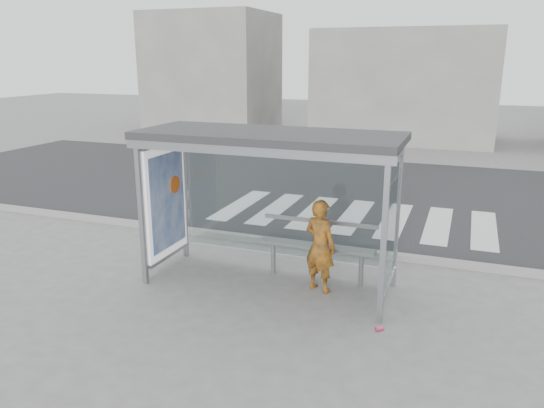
{
  "coord_description": "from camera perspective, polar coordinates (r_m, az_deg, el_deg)",
  "views": [
    {
      "loc": [
        2.99,
        -7.84,
        3.75
      ],
      "look_at": [
        -0.02,
        0.2,
        1.38
      ],
      "focal_mm": 35.0,
      "sensor_mm": 36.0,
      "label": 1
    }
  ],
  "objects": [
    {
      "name": "person",
      "position": [
        8.72,
        5.19,
        -4.5
      ],
      "size": [
        0.67,
        0.55,
        1.57
      ],
      "primitive_type": "imported",
      "rotation": [
        0.0,
        0.0,
        2.78
      ],
      "color": "orange",
      "rests_on": "ground"
    },
    {
      "name": "curb",
      "position": [
        10.89,
        3.32,
        -4.4
      ],
      "size": [
        30.0,
        0.18,
        0.12
      ],
      "primitive_type": "cube",
      "color": "gray",
      "rests_on": "ground"
    },
    {
      "name": "bus_shelter",
      "position": [
        8.77,
        -2.49,
        3.81
      ],
      "size": [
        4.25,
        1.65,
        2.62
      ],
      "color": "gray",
      "rests_on": "ground"
    },
    {
      "name": "building_center",
      "position": [
        26.05,
        14.21,
        12.25
      ],
      "size": [
        8.0,
        5.0,
        5.0
      ],
      "primitive_type": "cube",
      "color": "slate",
      "rests_on": "ground"
    },
    {
      "name": "building_left",
      "position": [
        28.93,
        -6.38,
        13.88
      ],
      "size": [
        6.0,
        5.0,
        6.0
      ],
      "primitive_type": "cube",
      "color": "slate",
      "rests_on": "ground"
    },
    {
      "name": "crosswalk",
      "position": [
        13.14,
        8.71,
        -1.31
      ],
      "size": [
        6.55,
        3.0,
        0.0
      ],
      "color": "silver",
      "rests_on": "ground"
    },
    {
      "name": "ground",
      "position": [
        9.2,
        -0.34,
        -8.63
      ],
      "size": [
        80.0,
        80.0,
        0.0
      ],
      "primitive_type": "plane",
      "color": "slate",
      "rests_on": "ground"
    },
    {
      "name": "bench",
      "position": [
        9.2,
        4.83,
        -4.54
      ],
      "size": [
        2.03,
        0.33,
        1.05
      ],
      "color": "slate",
      "rests_on": "ground"
    },
    {
      "name": "road",
      "position": [
        15.6,
        8.84,
        1.37
      ],
      "size": [
        30.0,
        10.0,
        0.01
      ],
      "primitive_type": "cube",
      "color": "#242426",
      "rests_on": "ground"
    },
    {
      "name": "soda_can",
      "position": [
        7.89,
        11.49,
        -13.01
      ],
      "size": [
        0.14,
        0.13,
        0.07
      ],
      "primitive_type": "cylinder",
      "rotation": [
        0.0,
        1.57,
        0.69
      ],
      "color": "#EE4673",
      "rests_on": "ground"
    }
  ]
}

